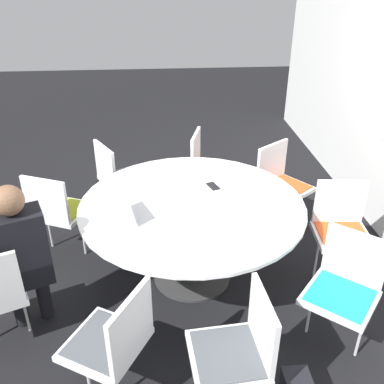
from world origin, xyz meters
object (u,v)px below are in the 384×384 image
chair_6 (207,165)px  chair_8 (57,208)px  chair_1 (114,339)px  chair_4 (341,225)px  cell_phone (213,186)px  laptop (134,211)px  chair_3 (345,284)px  person_0 (20,251)px  chair_5 (281,180)px  chair_7 (118,175)px  chair_2 (239,346)px

chair_6 → chair_8: same height
chair_1 → chair_4: 2.07m
cell_phone → laptop: bearing=-55.3°
chair_3 → laptop: bearing=18.9°
chair_4 → person_0: person_0 is taller
chair_5 → person_0: person_0 is taller
chair_7 → laptop: size_ratio=2.26×
chair_5 → chair_6: bearing=-67.9°
chair_1 → chair_6: 2.45m
chair_2 → person_0: (-0.75, -1.37, 0.20)m
chair_6 → laptop: (1.39, -0.70, 0.29)m
chair_5 → chair_4: bearing=72.1°
chair_1 → chair_8: 1.65m
chair_2 → chair_8: same height
chair_2 → chair_7: 2.41m
chair_1 → chair_3: (-0.35, 1.52, 0.00)m
chair_1 → chair_3: same height
chair_7 → laptop: laptop is taller
chair_3 → chair_6: (-1.96, -0.71, 0.00)m
chair_8 → cell_phone: 1.39m
chair_2 → chair_3: size_ratio=1.00×
chair_3 → cell_phone: 1.30m
chair_7 → chair_5: bearing=51.7°
chair_1 → chair_5: 2.41m
chair_3 → chair_7: size_ratio=1.00×
chair_6 → laptop: size_ratio=2.26×
chair_1 → cell_phone: (-1.37, 0.74, 0.24)m
person_0 → cell_phone: size_ratio=7.70×
chair_1 → chair_5: bearing=-8.8°
chair_1 → laptop: 0.98m
chair_4 → laptop: laptop is taller
chair_7 → chair_1: bearing=-26.3°
chair_2 → chair_8: size_ratio=1.00×
chair_6 → chair_8: size_ratio=1.00×
chair_3 → laptop: laptop is taller
chair_3 → chair_8: size_ratio=1.00×
chair_5 → cell_phone: chair_5 is taller
chair_8 → laptop: size_ratio=2.26×
chair_1 → laptop: size_ratio=2.26×
chair_4 → chair_8: (-0.47, -2.39, 0.00)m
chair_8 → chair_3: bearing=-5.8°
chair_3 → person_0: person_0 is taller
chair_4 → cell_phone: chair_4 is taller
chair_5 → laptop: (0.97, -1.39, 0.29)m
person_0 → chair_7: bearing=48.3°
laptop → chair_1: bearing=151.6°
chair_3 → chair_4: (-0.71, 0.26, 0.00)m
chair_2 → chair_5: (-2.01, 0.78, 0.00)m
chair_3 → chair_4: bearing=-69.0°
chair_6 → chair_7: bearing=-64.3°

